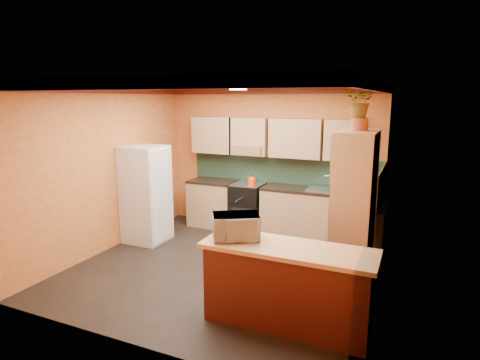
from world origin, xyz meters
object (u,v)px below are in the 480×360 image
at_px(base_cabinets_back, 279,211).
at_px(pantry, 354,210).
at_px(breakfast_bar, 287,288).
at_px(fridge, 146,194).
at_px(microwave, 236,227).
at_px(stove, 248,207).

relative_size(base_cabinets_back, pantry, 1.74).
height_order(base_cabinets_back, breakfast_bar, same).
relative_size(base_cabinets_back, fridge, 2.15).
bearing_deg(microwave, breakfast_bar, -30.36).
bearing_deg(stove, fridge, -138.15).
xyz_separation_m(fridge, microwave, (2.48, -1.63, 0.22)).
height_order(fridge, breakfast_bar, fridge).
bearing_deg(stove, base_cabinets_back, 0.00).
bearing_deg(stove, microwave, -69.83).
height_order(base_cabinets_back, pantry, pantry).
relative_size(base_cabinets_back, microwave, 7.04).
xyz_separation_m(breakfast_bar, microwave, (-0.62, 0.00, 0.63)).
height_order(base_cabinets_back, stove, stove).
xyz_separation_m(stove, microwave, (1.07, -2.90, 0.62)).
relative_size(stove, pantry, 0.43).
bearing_deg(pantry, base_cabinets_back, 134.48).
distance_m(pantry, microwave, 1.73).
bearing_deg(stove, breakfast_bar, -59.81).
relative_size(base_cabinets_back, stove, 4.01).
bearing_deg(breakfast_bar, fridge, 152.28).
bearing_deg(fridge, base_cabinets_back, 31.86).
xyz_separation_m(base_cabinets_back, fridge, (-2.04, -1.27, 0.41)).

